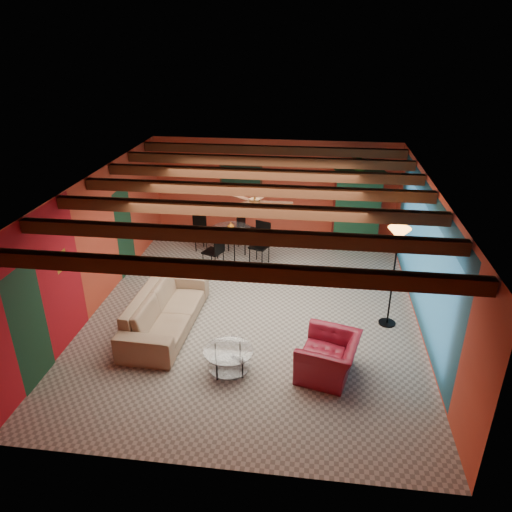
# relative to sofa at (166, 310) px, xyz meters

# --- Properties ---
(room) EXTENTS (6.52, 8.01, 2.71)m
(room) POSITION_rel_sofa_xyz_m (1.61, 0.93, 1.98)
(room) COLOR gray
(room) RESTS_ON ground
(sofa) EXTENTS (1.11, 2.65, 0.76)m
(sofa) POSITION_rel_sofa_xyz_m (0.00, 0.00, 0.00)
(sofa) COLOR #93795E
(sofa) RESTS_ON ground
(armchair) EXTENTS (1.15, 1.25, 0.69)m
(armchair) POSITION_rel_sofa_xyz_m (3.09, -1.02, -0.04)
(armchair) COLOR maroon
(armchair) RESTS_ON ground
(coffee_table) EXTENTS (1.02, 1.02, 0.43)m
(coffee_table) POSITION_rel_sofa_xyz_m (1.44, -1.17, -0.17)
(coffee_table) COLOR white
(coffee_table) RESTS_ON ground
(dining_table) EXTENTS (2.66, 2.66, 1.06)m
(dining_table) POSITION_rel_sofa_xyz_m (0.68, 3.34, 0.15)
(dining_table) COLOR silver
(dining_table) RESTS_ON ground
(armoire) EXTENTS (1.21, 0.75, 1.99)m
(armoire) POSITION_rel_sofa_xyz_m (3.81, 4.52, 0.61)
(armoire) COLOR maroon
(armoire) RESTS_ON ground
(floor_lamp) EXTENTS (0.53, 0.53, 2.04)m
(floor_lamp) POSITION_rel_sofa_xyz_m (4.26, 0.67, 0.64)
(floor_lamp) COLOR black
(floor_lamp) RESTS_ON ground
(ceiling_fan) EXTENTS (1.50, 1.50, 0.44)m
(ceiling_fan) POSITION_rel_sofa_xyz_m (1.61, 0.82, 1.98)
(ceiling_fan) COLOR #472614
(ceiling_fan) RESTS_ON ceiling
(painting) EXTENTS (1.05, 0.03, 0.65)m
(painting) POSITION_rel_sofa_xyz_m (0.71, 4.78, 1.27)
(painting) COLOR black
(painting) RESTS_ON wall_back
(potted_plant) EXTENTS (0.48, 0.42, 0.52)m
(potted_plant) POSITION_rel_sofa_xyz_m (3.81, 4.52, 1.87)
(potted_plant) COLOR #26661E
(potted_plant) RESTS_ON armoire
(vase) EXTENTS (0.22, 0.22, 0.17)m
(vase) POSITION_rel_sofa_xyz_m (0.68, 3.34, 0.77)
(vase) COLOR orange
(vase) RESTS_ON dining_table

